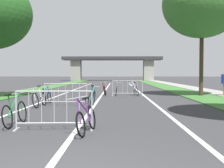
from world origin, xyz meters
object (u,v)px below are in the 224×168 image
at_px(bicycle_silver_0, 135,90).
at_px(bicycle_blue_7, 46,97).
at_px(crowd_barrier_second, 66,95).
at_px(tree_right_maple_mid, 202,4).
at_px(crowd_barrier_nearest, 54,111).
at_px(crowd_barrier_third, 127,88).
at_px(bicycle_red_4, 105,90).
at_px(bicycle_orange_6, 117,90).
at_px(bicycle_white_5, 39,99).
at_px(bicycle_purple_1, 86,119).
at_px(bicycle_green_3, 15,113).
at_px(bicycle_teal_2, 92,98).

height_order(bicycle_silver_0, bicycle_blue_7, bicycle_silver_0).
relative_size(crowd_barrier_second, bicycle_blue_7, 1.28).
bearing_deg(tree_right_maple_mid, crowd_barrier_nearest, -122.87).
xyz_separation_m(crowd_barrier_third, bicycle_red_4, (-1.56, 0.36, -0.13)).
height_order(bicycle_orange_6, bicycle_blue_7, bicycle_orange_6).
relative_size(bicycle_silver_0, bicycle_blue_7, 1.09).
relative_size(tree_right_maple_mid, crowd_barrier_second, 4.01).
bearing_deg(bicycle_white_5, crowd_barrier_second, -148.14).
bearing_deg(bicycle_orange_6, crowd_barrier_second, 70.27).
relative_size(tree_right_maple_mid, crowd_barrier_third, 4.02).
bearing_deg(bicycle_purple_1, crowd_barrier_third, -87.65).
xyz_separation_m(bicycle_silver_0, bicycle_orange_6, (-1.28, 0.07, 0.01)).
xyz_separation_m(bicycle_green_3, bicycle_red_4, (2.09, 11.10, 0.01)).
distance_m(bicycle_purple_1, bicycle_red_4, 12.08).
bearing_deg(bicycle_teal_2, crowd_barrier_nearest, -91.31).
xyz_separation_m(tree_right_maple_mid, bicycle_white_5, (-9.14, -6.18, -5.72)).
distance_m(crowd_barrier_second, bicycle_red_4, 6.23).
height_order(crowd_barrier_nearest, crowd_barrier_second, same).
distance_m(bicycle_green_3, bicycle_red_4, 11.30).
distance_m(crowd_barrier_third, bicycle_blue_7, 6.62).
height_order(crowd_barrier_second, bicycle_purple_1, crowd_barrier_second).
bearing_deg(bicycle_silver_0, bicycle_purple_1, -107.37).
height_order(bicycle_teal_2, bicycle_green_3, bicycle_teal_2).
bearing_deg(crowd_barrier_nearest, tree_right_maple_mid, 57.13).
xyz_separation_m(tree_right_maple_mid, crowd_barrier_nearest, (-7.30, -11.30, -5.58)).
xyz_separation_m(tree_right_maple_mid, bicycle_purple_1, (-6.40, -11.68, -5.74)).
bearing_deg(bicycle_teal_2, bicycle_purple_1, -81.67).
height_order(crowd_barrier_nearest, bicycle_blue_7, crowd_barrier_nearest).
xyz_separation_m(crowd_barrier_third, bicycle_purple_1, (-1.48, -11.72, -0.16)).
bearing_deg(crowd_barrier_nearest, bicycle_red_4, 86.00).
bearing_deg(crowd_barrier_third, crowd_barrier_second, -118.90).
distance_m(tree_right_maple_mid, crowd_barrier_second, 11.30).
bearing_deg(bicycle_green_3, bicycle_blue_7, 96.81).
xyz_separation_m(crowd_barrier_nearest, crowd_barrier_third, (2.38, 11.34, 0.00)).
relative_size(crowd_barrier_nearest, bicycle_white_5, 1.23).
xyz_separation_m(tree_right_maple_mid, bicycle_red_4, (-6.48, 0.39, -5.72)).
xyz_separation_m(bicycle_teal_2, bicycle_white_5, (-2.37, -0.09, -0.01)).
bearing_deg(crowd_barrier_third, bicycle_green_3, -108.79).
bearing_deg(tree_right_maple_mid, bicycle_white_5, -145.91).
bearing_deg(crowd_barrier_second, tree_right_maple_mid, 34.97).
xyz_separation_m(bicycle_purple_1, bicycle_blue_7, (-2.70, 6.59, -0.01)).
bearing_deg(crowd_barrier_second, bicycle_white_5, -153.01).
distance_m(bicycle_green_3, bicycle_orange_6, 11.68).
relative_size(crowd_barrier_third, bicycle_blue_7, 1.28).
bearing_deg(bicycle_orange_6, tree_right_maple_mid, 175.30).
bearing_deg(bicycle_orange_6, bicycle_purple_1, 87.87).
relative_size(bicycle_red_4, bicycle_white_5, 1.04).
relative_size(tree_right_maple_mid, crowd_barrier_nearest, 3.99).
height_order(crowd_barrier_nearest, bicycle_green_3, crowd_barrier_nearest).
distance_m(tree_right_maple_mid, bicycle_green_3, 14.86).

